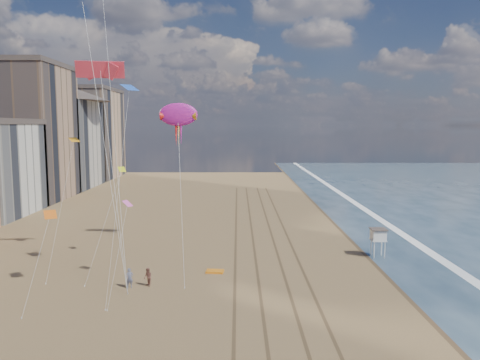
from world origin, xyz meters
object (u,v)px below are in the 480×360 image
at_px(lifeguard_stand, 378,235).
at_px(kite_flyer_a, 130,278).
at_px(grounded_kite, 215,271).
at_px(kite_flyer_b, 148,277).
at_px(show_kite, 178,115).

distance_m(lifeguard_stand, kite_flyer_a, 29.63).
height_order(lifeguard_stand, grounded_kite, lifeguard_stand).
bearing_deg(kite_flyer_b, grounded_kite, 89.20).
distance_m(grounded_kite, show_kite, 21.39).
distance_m(lifeguard_stand, show_kite, 29.16).
relative_size(kite_flyer_a, kite_flyer_b, 1.06).
bearing_deg(show_kite, kite_flyer_b, -94.22).
bearing_deg(kite_flyer_b, kite_flyer_a, -110.60).
bearing_deg(grounded_kite, lifeguard_stand, 23.55).
bearing_deg(kite_flyer_b, show_kite, 140.59).
height_order(grounded_kite, show_kite, show_kite).
xyz_separation_m(kite_flyer_a, kite_flyer_b, (1.70, 0.44, -0.05)).
bearing_deg(lifeguard_stand, kite_flyer_a, -158.53).
relative_size(lifeguard_stand, kite_flyer_b, 1.86).
relative_size(grounded_kite, kite_flyer_a, 0.96).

